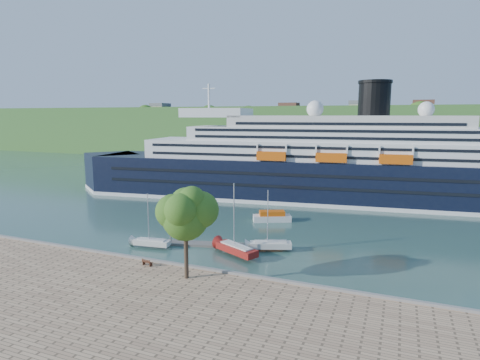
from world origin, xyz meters
TOP-DOWN VIEW (x-y plane):
  - ground at (0.00, 0.00)m, footprint 400.00×400.00m
  - far_hillside at (0.00, 145.00)m, footprint 400.00×50.00m
  - quay_coping at (0.00, -0.20)m, footprint 220.00×0.50m
  - cruise_ship at (8.78, 51.95)m, footprint 126.19×33.44m
  - park_bench at (-1.52, -1.74)m, footprint 1.56×0.83m
  - promenade_tree at (5.19, -3.33)m, footprint 7.34×7.34m
  - floating_pontoon at (0.49, 11.03)m, footprint 17.19×6.10m
  - sailboat_white_near at (-6.76, 6.91)m, footprint 6.48×2.52m
  - sailboat_red at (6.84, 8.35)m, footprint 8.06×5.45m
  - sailboat_white_far at (10.72, 12.41)m, footprint 7.13×4.26m
  - tender_launch at (5.75, 28.90)m, footprint 7.71×5.35m

SIDE VIEW (x-z plane):
  - ground at x=0.00m, z-range 0.00..0.00m
  - floating_pontoon at x=0.49m, z-range 0.00..0.38m
  - tender_launch at x=5.75m, z-range 0.00..2.03m
  - quay_coping at x=0.00m, z-range 1.00..1.30m
  - park_bench at x=-1.52m, z-range 1.00..1.95m
  - sailboat_white_near at x=-6.76m, z-range 0.00..8.15m
  - sailboat_white_far at x=10.72m, z-range 0.00..8.92m
  - sailboat_red at x=6.84m, z-range 0.00..10.21m
  - promenade_tree at x=5.19m, z-range 1.00..13.16m
  - far_hillside at x=0.00m, z-range 0.00..24.00m
  - cruise_ship at x=8.78m, z-range 0.00..28.05m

